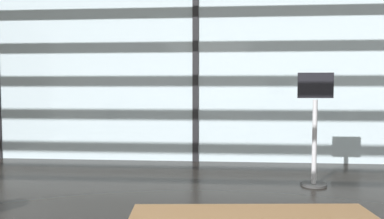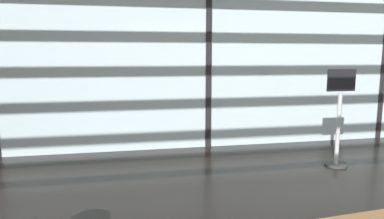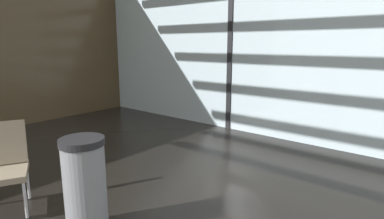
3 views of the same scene
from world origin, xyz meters
TOP-DOWN VIEW (x-y plane):
  - window_mullion_0 at (-3.50, 5.20)m, footprint 0.10×0.12m
  - lounge_chair_0 at (-3.57, 1.14)m, footprint 0.68×0.66m
  - trash_bin at (-2.57, 1.45)m, footprint 0.38×0.38m

SIDE VIEW (x-z plane):
  - trash_bin at x=-2.57m, z-range 0.00..0.86m
  - lounge_chair_0 at x=-3.57m, z-range 0.06..0.93m
  - window_mullion_0 at x=-3.50m, z-range 0.00..3.58m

